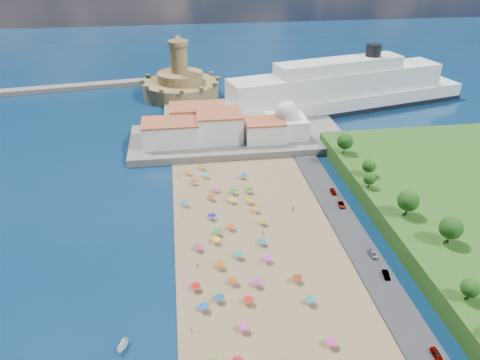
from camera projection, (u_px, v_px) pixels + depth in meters
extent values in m
plane|color=#071938|center=(238.00, 247.00, 133.52)|extent=(700.00, 700.00, 0.00)
cube|color=#59544C|center=(238.00, 139.00, 197.57)|extent=(90.00, 36.00, 3.00)
cube|color=#59544C|center=(183.00, 113.00, 225.46)|extent=(18.00, 70.00, 2.40)
cube|color=silver|center=(171.00, 133.00, 187.78)|extent=(22.00, 14.00, 9.00)
cube|color=silver|center=(220.00, 126.00, 191.50)|extent=(18.00, 16.00, 11.00)
cube|color=silver|center=(264.00, 131.00, 190.95)|extent=(16.00, 12.00, 8.00)
cube|color=silver|center=(198.00, 118.00, 201.20)|extent=(24.00, 14.00, 10.00)
cube|color=silver|center=(286.00, 126.00, 195.66)|extent=(16.00, 16.00, 8.00)
sphere|color=silver|center=(287.00, 113.00, 192.80)|extent=(10.00, 10.00, 10.00)
cylinder|color=silver|center=(287.00, 104.00, 190.98)|extent=(1.20, 1.20, 1.60)
cylinder|color=#97814B|center=(181.00, 89.00, 250.24)|extent=(40.00, 40.00, 8.00)
cylinder|color=#97814B|center=(180.00, 77.00, 247.13)|extent=(24.00, 24.00, 5.00)
cylinder|color=#97814B|center=(179.00, 59.00, 242.60)|extent=(9.00, 9.00, 14.00)
cylinder|color=#97814B|center=(178.00, 43.00, 238.69)|extent=(10.40, 10.40, 2.40)
cone|color=#97814B|center=(178.00, 38.00, 237.40)|extent=(6.00, 6.00, 3.00)
cube|color=black|center=(335.00, 107.00, 233.30)|extent=(140.79, 52.61, 2.25)
cube|color=silver|center=(336.00, 101.00, 231.84)|extent=(139.73, 51.99, 8.33)
cube|color=silver|center=(338.00, 82.00, 227.21)|extent=(111.87, 41.95, 11.10)
cube|color=silver|center=(340.00, 65.00, 223.24)|extent=(66.01, 27.62, 5.55)
cylinder|color=black|center=(374.00, 50.00, 226.54)|extent=(7.40, 7.40, 5.55)
cylinder|color=gray|center=(262.00, 242.00, 133.28)|extent=(0.07, 0.07, 2.00)
cone|color=#106098|center=(262.00, 240.00, 132.85)|extent=(2.50, 2.50, 0.60)
cylinder|color=gray|center=(243.00, 328.00, 104.73)|extent=(0.07, 0.07, 2.00)
cone|color=#C2299C|center=(243.00, 326.00, 104.31)|extent=(2.50, 2.50, 0.60)
cylinder|color=gray|center=(239.00, 256.00, 127.80)|extent=(0.07, 0.07, 2.00)
cone|color=#0D7E69|center=(239.00, 253.00, 127.38)|extent=(2.50, 2.50, 0.60)
cylinder|color=gray|center=(249.00, 301.00, 112.36)|extent=(0.07, 0.07, 2.00)
cone|color=#B81C0E|center=(249.00, 298.00, 111.93)|extent=(2.50, 2.50, 0.60)
cylinder|color=gray|center=(234.00, 192.00, 158.81)|extent=(0.07, 0.07, 2.00)
cone|color=#157922|center=(234.00, 189.00, 158.38)|extent=(2.50, 2.50, 0.60)
cylinder|color=gray|center=(202.00, 167.00, 174.85)|extent=(0.07, 0.07, 2.00)
cone|color=#8C620C|center=(202.00, 165.00, 174.42)|extent=(2.50, 2.50, 0.60)
cylinder|color=gray|center=(332.00, 344.00, 100.92)|extent=(0.07, 0.07, 2.00)
cone|color=#B82782|center=(332.00, 341.00, 100.49)|extent=(2.50, 2.50, 0.60)
cylinder|color=gray|center=(231.00, 227.00, 139.98)|extent=(0.07, 0.07, 2.00)
cone|color=#D13D09|center=(231.00, 225.00, 139.55)|extent=(2.50, 2.50, 0.60)
cylinder|color=gray|center=(196.00, 287.00, 116.69)|extent=(0.07, 0.07, 2.00)
cone|color=red|center=(196.00, 284.00, 116.26)|extent=(2.50, 2.50, 0.60)
cylinder|color=gray|center=(234.00, 282.00, 118.57)|extent=(0.07, 0.07, 2.00)
cone|color=#A1480E|center=(234.00, 279.00, 118.14)|extent=(2.50, 2.50, 0.60)
cylinder|color=gray|center=(297.00, 279.00, 119.40)|extent=(0.07, 0.07, 2.00)
cone|color=maroon|center=(298.00, 276.00, 118.97)|extent=(2.50, 2.50, 0.60)
cylinder|color=gray|center=(219.00, 299.00, 113.07)|extent=(0.07, 0.07, 2.00)
cone|color=navy|center=(219.00, 296.00, 112.64)|extent=(2.50, 2.50, 0.60)
cylinder|color=gray|center=(216.00, 190.00, 160.03)|extent=(0.07, 0.07, 2.00)
cone|color=#AD2584|center=(216.00, 187.00, 159.60)|extent=(2.50, 2.50, 0.60)
cylinder|color=gray|center=(218.00, 232.00, 137.62)|extent=(0.07, 0.07, 2.00)
cone|color=#136E2F|center=(218.00, 230.00, 137.19)|extent=(2.50, 2.50, 0.60)
cylinder|color=gray|center=(267.00, 259.00, 126.49)|extent=(0.07, 0.07, 2.00)
cone|color=#BF29B2|center=(267.00, 257.00, 126.07)|extent=(2.50, 2.50, 0.60)
cylinder|color=gray|center=(257.00, 284.00, 117.87)|extent=(0.07, 0.07, 2.00)
cone|color=#9B2196|center=(258.00, 281.00, 117.44)|extent=(2.50, 2.50, 0.60)
cylinder|color=gray|center=(199.00, 248.00, 130.94)|extent=(0.07, 0.07, 2.00)
cone|color=#A9245A|center=(199.00, 245.00, 130.51)|extent=(2.50, 2.50, 0.60)
cylinder|color=gray|center=(185.00, 204.00, 151.96)|extent=(0.07, 0.07, 2.00)
cone|color=#0F6B8F|center=(185.00, 201.00, 151.53)|extent=(2.50, 2.50, 0.60)
cylinder|color=gray|center=(263.00, 222.00, 142.37)|extent=(0.07, 0.07, 2.00)
cone|color=#8D740C|center=(263.00, 220.00, 141.94)|extent=(2.50, 2.50, 0.60)
cylinder|color=gray|center=(220.00, 266.00, 124.09)|extent=(0.07, 0.07, 2.00)
cone|color=#C54B08|center=(220.00, 263.00, 123.66)|extent=(2.50, 2.50, 0.60)
cylinder|color=gray|center=(204.00, 308.00, 110.40)|extent=(0.07, 0.07, 2.00)
cone|color=#0D4FAE|center=(204.00, 305.00, 109.97)|extent=(2.50, 2.50, 0.60)
cylinder|color=gray|center=(243.00, 177.00, 168.37)|extent=(0.07, 0.07, 2.00)
cone|color=#0D54A9|center=(244.00, 174.00, 167.94)|extent=(2.50, 2.50, 0.60)
cylinder|color=gray|center=(255.00, 209.00, 148.85)|extent=(0.07, 0.07, 2.00)
cone|color=orange|center=(255.00, 207.00, 148.42)|extent=(2.50, 2.50, 0.60)
cylinder|color=gray|center=(216.00, 241.00, 134.04)|extent=(0.07, 0.07, 2.00)
cone|color=#FFB90D|center=(216.00, 238.00, 133.61)|extent=(2.50, 2.50, 0.60)
cone|color=red|center=(238.00, 360.00, 96.10)|extent=(2.50, 2.50, 0.60)
cylinder|color=gray|center=(232.00, 201.00, 153.57)|extent=(0.07, 0.07, 2.00)
cone|color=#FAAE0D|center=(232.00, 198.00, 153.14)|extent=(2.50, 2.50, 0.60)
cylinder|color=gray|center=(206.00, 176.00, 168.97)|extent=(0.07, 0.07, 2.00)
cone|color=teal|center=(206.00, 173.00, 168.54)|extent=(2.50, 2.50, 0.60)
cylinder|color=gray|center=(250.00, 201.00, 153.12)|extent=(0.07, 0.07, 2.00)
cone|color=orange|center=(250.00, 199.00, 152.69)|extent=(2.50, 2.50, 0.60)
cylinder|color=gray|center=(211.00, 198.00, 155.35)|extent=(0.07, 0.07, 2.00)
cone|color=#A8370D|center=(211.00, 195.00, 154.93)|extent=(2.50, 2.50, 0.60)
cylinder|color=gray|center=(249.00, 191.00, 159.43)|extent=(0.07, 0.07, 2.00)
cone|color=#216311|center=(249.00, 188.00, 159.00)|extent=(2.50, 2.50, 0.60)
cylinder|color=gray|center=(194.00, 182.00, 164.81)|extent=(0.07, 0.07, 2.00)
cone|color=#98340D|center=(194.00, 180.00, 164.38)|extent=(2.50, 2.50, 0.60)
cylinder|color=gray|center=(311.00, 301.00, 112.32)|extent=(0.07, 0.07, 2.00)
cone|color=#0E836E|center=(311.00, 298.00, 111.89)|extent=(2.50, 2.50, 0.60)
cylinder|color=gray|center=(212.00, 217.00, 144.96)|extent=(0.07, 0.07, 2.00)
cone|color=#180B90|center=(212.00, 215.00, 144.53)|extent=(2.50, 2.50, 0.60)
cylinder|color=gray|center=(188.00, 173.00, 171.14)|extent=(0.07, 0.07, 2.00)
cone|color=#F3490A|center=(188.00, 170.00, 170.71)|extent=(2.50, 2.50, 0.60)
imported|color=tan|center=(244.00, 178.00, 167.78)|extent=(1.31, 1.38, 1.88)
imported|color=tan|center=(179.00, 176.00, 169.40)|extent=(0.44, 0.96, 1.61)
imported|color=tan|center=(263.00, 232.00, 137.75)|extent=(0.74, 0.54, 1.86)
imported|color=tan|center=(293.00, 208.00, 149.71)|extent=(1.41, 1.52, 1.70)
imported|color=tan|center=(198.00, 265.00, 124.71)|extent=(1.01, 0.99, 1.64)
imported|color=tan|center=(191.00, 328.00, 105.00)|extent=(0.54, 0.68, 1.63)
imported|color=tan|center=(184.00, 217.00, 145.21)|extent=(0.87, 1.31, 1.89)
imported|color=tan|center=(229.00, 197.00, 155.57)|extent=(1.00, 0.84, 1.83)
imported|color=white|center=(123.00, 346.00, 100.85)|extent=(2.97, 4.57, 1.65)
imported|color=gray|center=(437.00, 354.00, 98.25)|extent=(1.61, 3.84, 1.30)
imported|color=gray|center=(333.00, 191.00, 158.75)|extent=(1.81, 4.01, 1.34)
imported|color=gray|center=(373.00, 254.00, 128.43)|extent=(2.08, 4.28, 1.20)
imported|color=gray|center=(342.00, 205.00, 151.31)|extent=(2.45, 4.49, 1.19)
imported|color=gray|center=(386.00, 275.00, 120.78)|extent=(1.90, 3.93, 1.24)
cylinder|color=#382314|center=(468.00, 295.00, 105.57)|extent=(0.50, 0.50, 2.43)
sphere|color=#14380F|center=(471.00, 288.00, 104.53)|extent=(4.38, 4.38, 4.38)
cylinder|color=#382314|center=(449.00, 238.00, 124.32)|extent=(0.50, 0.50, 3.45)
sphere|color=#14380F|center=(451.00, 228.00, 122.84)|extent=(6.20, 6.20, 6.20)
cylinder|color=#382314|center=(407.00, 210.00, 136.37)|extent=(0.50, 0.50, 3.52)
sphere|color=#14380F|center=(408.00, 201.00, 134.86)|extent=(6.34, 6.34, 6.34)
cylinder|color=#382314|center=(369.00, 184.00, 151.24)|extent=(0.50, 0.50, 2.26)
sphere|color=#14380F|center=(369.00, 179.00, 150.27)|extent=(4.07, 4.07, 4.07)
cylinder|color=#382314|center=(368.00, 172.00, 158.40)|extent=(0.50, 0.50, 2.60)
sphere|color=#14380F|center=(369.00, 166.00, 157.29)|extent=(4.68, 4.68, 4.68)
cylinder|color=#382314|center=(344.00, 149.00, 174.09)|extent=(0.50, 0.50, 3.34)
sphere|color=#14380F|center=(345.00, 141.00, 172.66)|extent=(6.01, 6.01, 6.01)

